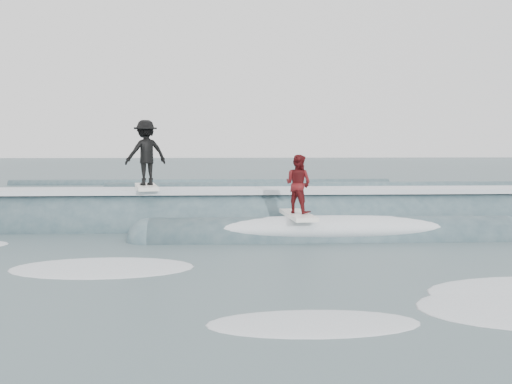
{
  "coord_description": "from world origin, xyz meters",
  "views": [
    {
      "loc": [
        -0.77,
        -11.17,
        2.43
      ],
      "look_at": [
        0.0,
        4.08,
        1.1
      ],
      "focal_mm": 40.0,
      "sensor_mm": 36.0,
      "label": 1
    }
  ],
  "objects": [
    {
      "name": "ground",
      "position": [
        0.0,
        0.0,
        0.0
      ],
      "size": [
        160.0,
        160.0,
        0.0
      ],
      "primitive_type": "plane",
      "color": "#374A51",
      "rests_on": "ground"
    },
    {
      "name": "breaking_wave",
      "position": [
        0.31,
        4.7,
        0.04
      ],
      "size": [
        22.68,
        3.83,
        2.11
      ],
      "color": "#334C56",
      "rests_on": "ground"
    },
    {
      "name": "surfer_black",
      "position": [
        -3.07,
        5.08,
        2.08
      ],
      "size": [
        1.37,
        2.07,
        1.94
      ],
      "color": "white",
      "rests_on": "ground"
    },
    {
      "name": "surfer_red",
      "position": [
        0.99,
        2.88,
        1.28
      ],
      "size": [
        0.9,
        2.05,
        1.56
      ],
      "color": "white",
      "rests_on": "ground"
    },
    {
      "name": "whitewater",
      "position": [
        1.43,
        -1.28,
        0.0
      ],
      "size": [
        16.94,
        7.86,
        0.1
      ],
      "color": "white",
      "rests_on": "ground"
    },
    {
      "name": "far_swells",
      "position": [
        -1.25,
        17.65,
        0.0
      ],
      "size": [
        33.38,
        8.65,
        0.8
      ],
      "color": "#334C56",
      "rests_on": "ground"
    }
  ]
}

